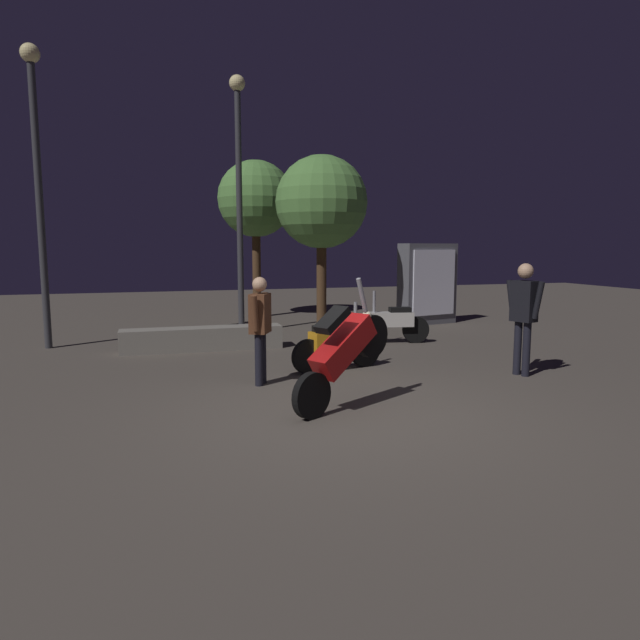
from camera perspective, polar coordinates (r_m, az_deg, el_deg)
The scene contains 12 objects.
ground_plane at distance 6.92m, azimuth 3.03°, elevation -9.50°, with size 40.00×40.00×0.00m, color #4C443D.
motorcycle_red_foreground at distance 6.92m, azimuth 2.35°, elevation -3.14°, with size 1.50×0.89×1.63m.
motorcycle_orange_parked_left at distance 9.16m, azimuth 1.77°, elevation -2.45°, with size 1.64×0.52×1.11m.
motorcycle_white_parked_right at distance 11.81m, azimuth 7.19°, elevation -0.27°, with size 1.65×0.47×1.11m.
person_rider_beside at distance 9.27m, azimuth 20.06°, elevation 1.10°, with size 0.34×0.66×1.76m.
person_bystander_far at distance 8.18m, azimuth -6.12°, elevation -0.14°, with size 0.39×0.62×1.59m.
streetlamp_near at distance 12.41m, azimuth -26.88°, elevation 14.07°, with size 0.36×0.36×5.80m.
streetlamp_far at distance 13.27m, azimuth -8.27°, elevation 14.35°, with size 0.36×0.36×5.82m.
tree_left_bg at distance 16.21m, azimuth -6.58°, elevation 12.07°, with size 2.14×2.14×4.43m.
tree_center_bg at distance 13.59m, azimuth 0.15°, elevation 11.83°, with size 2.20×2.20×4.17m.
kiosk_billboard at distance 14.92m, azimuth 10.90°, elevation 3.64°, with size 1.67×0.85×2.10m.
planter_wall_low at distance 11.21m, azimuth -11.88°, elevation -1.88°, with size 3.10×0.50×0.45m.
Camera 1 is at (-2.24, -6.23, 2.02)m, focal length 31.41 mm.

